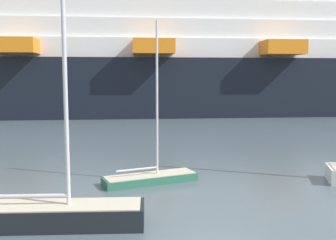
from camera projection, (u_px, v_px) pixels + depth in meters
sailboat_1 at (150, 175)px, 18.45m from camera, size 4.66×2.65×7.63m
sailboat_3 at (55, 212)px, 13.03m from camera, size 6.06×1.67×9.73m
cruise_ship at (92, 53)px, 53.37m from camera, size 132.47×22.51×25.78m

